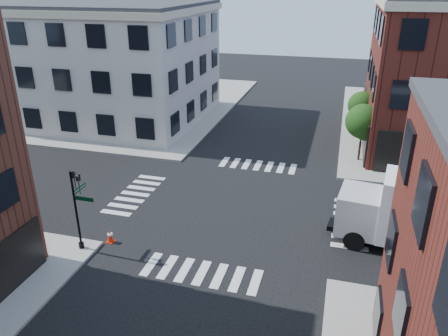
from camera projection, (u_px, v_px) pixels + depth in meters
ground at (236, 207)px, 27.70m from camera, size 120.00×120.00×0.00m
sidewalk_nw at (106, 101)px, 51.37m from camera, size 30.00×30.00×0.15m
building_nw at (93, 63)px, 44.30m from camera, size 22.00×16.00×11.00m
tree_near at (364, 123)px, 33.40m from camera, size 2.69×2.69×4.49m
tree_far at (362, 107)px, 38.82m from camera, size 2.43×2.43×4.07m
signal_pole at (78, 202)px, 22.30m from camera, size 1.29×1.24×4.60m
box_truck at (431, 217)px, 22.34m from camera, size 9.29×3.82×4.11m
traffic_cone at (110, 236)px, 23.91m from camera, size 0.49×0.49×0.75m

